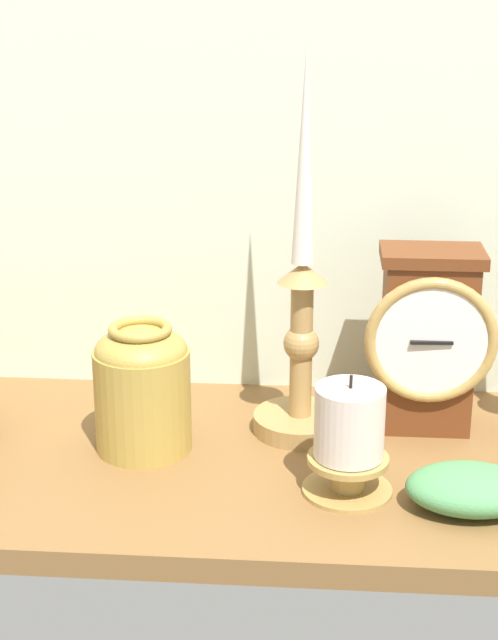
# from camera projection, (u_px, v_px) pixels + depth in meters

# --- Properties ---
(ground_plane) EXTENTS (1.00, 0.36, 0.02)m
(ground_plane) POSITION_uv_depth(u_px,v_px,m) (213.00, 465.00, 0.96)
(ground_plane) COLOR brown
(back_wall) EXTENTS (1.20, 0.02, 0.65)m
(back_wall) POSITION_uv_depth(u_px,v_px,m) (229.00, 93.00, 1.02)
(back_wall) COLOR silver
(back_wall) RESTS_ON ground_plane
(mantel_clock) EXTENTS (0.13, 0.08, 0.19)m
(mantel_clock) POSITION_uv_depth(u_px,v_px,m) (428.00, 339.00, 0.98)
(mantel_clock) COLOR brown
(mantel_clock) RESTS_ON ground_plane
(candlestick_tall_center) EXTENTS (0.10, 0.10, 0.39)m
(candlestick_tall_center) POSITION_uv_depth(u_px,v_px,m) (302.00, 323.00, 0.97)
(candlestick_tall_center) COLOR #A7824A
(candlestick_tall_center) RESTS_ON ground_plane
(brass_vase_jar) EXTENTS (0.09, 0.09, 0.13)m
(brass_vase_jar) POSITION_uv_depth(u_px,v_px,m) (142.00, 385.00, 0.95)
(brass_vase_jar) COLOR #AB8D3D
(brass_vase_jar) RESTS_ON ground_plane
(pillar_candle_front) EXTENTS (0.08, 0.08, 0.11)m
(pillar_candle_front) POSITION_uv_depth(u_px,v_px,m) (349.00, 440.00, 0.87)
(pillar_candle_front) COLOR #AA8947
(pillar_candle_front) RESTS_ON ground_plane
(ivy_sprig) EXTENTS (0.11, 0.08, 0.04)m
(ivy_sprig) POSITION_uv_depth(u_px,v_px,m) (470.00, 489.00, 0.86)
(ivy_sprig) COLOR #4D8D53
(ivy_sprig) RESTS_ON ground_plane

